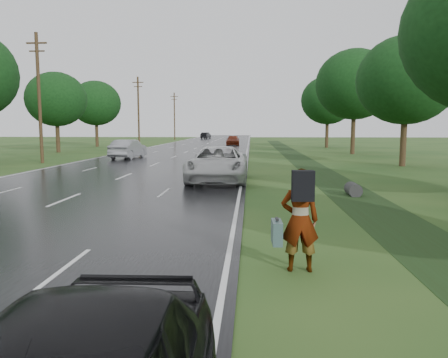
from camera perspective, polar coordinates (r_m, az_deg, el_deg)
road at (r=53.89m, az=-4.16°, el=3.83°), size 14.00×180.00×0.04m
edge_stripe_east at (r=53.40m, az=3.05°, el=3.84°), size 0.12×180.00×0.01m
edge_stripe_west at (r=55.20m, az=-11.14°, el=3.82°), size 0.12×180.00×0.01m
center_line at (r=53.89m, az=-4.16°, el=3.86°), size 0.12×180.00×0.01m
drainage_ditch at (r=27.51m, az=12.47°, el=0.80°), size 2.20×120.00×0.56m
utility_pole_mid at (r=37.23m, az=-23.00°, el=9.92°), size 1.60×0.26×10.00m
utility_pole_far at (r=65.46m, az=-11.11°, el=8.79°), size 1.60×0.26×10.00m
utility_pole_distant at (r=94.79m, az=-6.49°, el=8.25°), size 1.60×0.26×10.00m
tree_east_c at (r=34.29m, az=22.71°, el=11.82°), size 7.00×7.00×9.29m
tree_east_d at (r=47.71m, az=16.71°, el=11.74°), size 8.00×8.00×10.76m
tree_east_f at (r=61.29m, az=13.41°, el=9.97°), size 7.20×7.20×9.62m
tree_west_d at (r=52.03m, az=-21.08°, el=9.68°), size 6.60×6.60×8.80m
tree_west_f at (r=65.24m, az=-16.41°, el=9.47°), size 7.00×7.00×9.29m
pedestrian at (r=8.76m, az=9.72°, el=-5.13°), size 0.93×0.82×2.06m
white_pickup at (r=22.75m, az=-0.81°, el=2.02°), size 3.01×6.50×1.80m
silver_sedan at (r=39.75m, az=-12.40°, el=3.85°), size 2.22×5.22×1.67m
far_car_red at (r=66.87m, az=1.16°, el=5.06°), size 2.07×4.89×1.41m
far_car_dark at (r=103.38m, az=-2.39°, el=5.70°), size 2.21×4.52×1.43m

